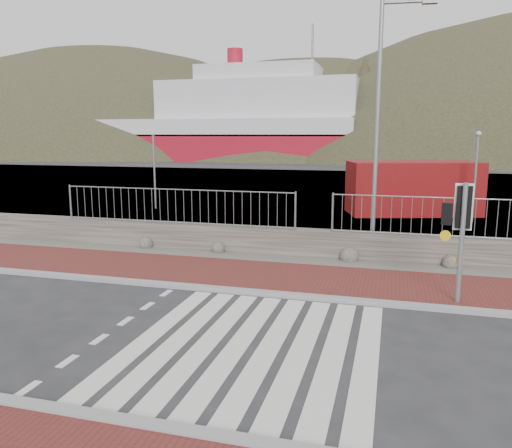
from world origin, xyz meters
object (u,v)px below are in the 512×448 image
(traffic_signal_far, at_px, (462,218))
(shipping_container, at_px, (413,188))
(streetlight, at_px, (382,117))
(ferry, at_px, (220,126))

(traffic_signal_far, relative_size, shipping_container, 0.46)
(traffic_signal_far, relative_size, streetlight, 0.36)
(ferry, xyz_separation_m, streetlight, (26.62, -59.79, -0.84))
(traffic_signal_far, bearing_deg, shipping_container, -86.41)
(ferry, distance_m, streetlight, 65.45)
(traffic_signal_far, bearing_deg, ferry, -64.81)
(ferry, relative_size, traffic_signal_far, 17.34)
(ferry, height_order, shipping_container, ferry)
(traffic_signal_far, distance_m, shipping_container, 14.17)
(shipping_container, bearing_deg, streetlight, -114.74)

